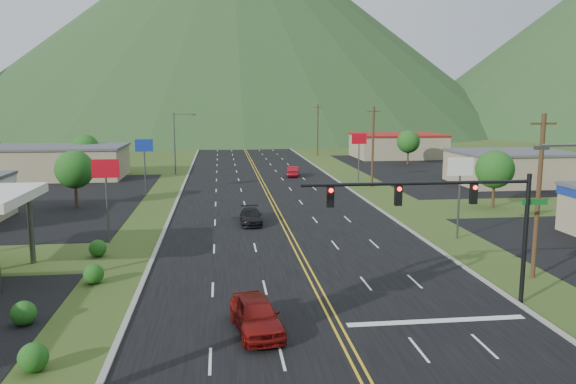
{
  "coord_description": "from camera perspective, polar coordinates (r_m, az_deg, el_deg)",
  "views": [
    {
      "loc": [
        -5.41,
        -13.11,
        10.76
      ],
      "look_at": [
        -0.82,
        24.81,
        4.5
      ],
      "focal_mm": 35.0,
      "sensor_mm": 36.0,
      "label": 1
    }
  ],
  "objects": [
    {
      "name": "tree_west_b",
      "position": [
        87.6,
        -19.86,
        4.25
      ],
      "size": [
        3.84,
        3.84,
        5.82
      ],
      "color": "#382314",
      "rests_on": "ground"
    },
    {
      "name": "mountain_n",
      "position": [
        235.32,
        -5.78,
        17.01
      ],
      "size": [
        220.0,
        220.0,
        85.0
      ],
      "primitive_type": "cone",
      "color": "#1D3A1A",
      "rests_on": "ground"
    },
    {
      "name": "pole_sign_east_b",
      "position": [
        75.61,
        7.23,
        4.9
      ],
      "size": [
        2.0,
        0.18,
        6.4
      ],
      "color": "#59595E",
      "rests_on": "ground"
    },
    {
      "name": "building_east_far",
      "position": [
        108.72,
        11.05,
        4.65
      ],
      "size": [
        16.4,
        12.4,
        4.5
      ],
      "color": "tan",
      "rests_on": "ground"
    },
    {
      "name": "pole_sign_west_b",
      "position": [
        65.92,
        -14.4,
        4.05
      ],
      "size": [
        2.0,
        0.18,
        6.4
      ],
      "color": "#59595E",
      "rests_on": "ground"
    },
    {
      "name": "building_west_far",
      "position": [
        84.62,
        -22.38,
        2.84
      ],
      "size": [
        18.4,
        11.4,
        4.5
      ],
      "color": "tan",
      "rests_on": "ground"
    },
    {
      "name": "utility_pole_c",
      "position": [
        109.89,
        3.03,
        6.35
      ],
      "size": [
        1.6,
        0.28,
        10.0
      ],
      "color": "#382314",
      "rests_on": "ground"
    },
    {
      "name": "streetlight_west",
      "position": [
        83.53,
        -11.24,
        5.3
      ],
      "size": [
        3.28,
        0.25,
        9.0
      ],
      "color": "#59595E",
      "rests_on": "ground"
    },
    {
      "name": "tree_west_a",
      "position": [
        60.3,
        -20.87,
        2.15
      ],
      "size": [
        3.84,
        3.84,
        5.82
      ],
      "color": "#382314",
      "rests_on": "ground"
    },
    {
      "name": "car_dark_mid",
      "position": [
        49.3,
        -3.78,
        -2.54
      ],
      "size": [
        1.85,
        4.54,
        1.32
      ],
      "primitive_type": "imported",
      "rotation": [
        0.0,
        0.0,
        -0.0
      ],
      "color": "black",
      "rests_on": "ground"
    },
    {
      "name": "car_red_near",
      "position": [
        26.84,
        -3.24,
        -12.42
      ],
      "size": [
        2.67,
        5.12,
        1.66
      ],
      "primitive_type": "imported",
      "rotation": [
        0.0,
        0.0,
        0.15
      ],
      "color": "maroon",
      "rests_on": "ground"
    },
    {
      "name": "tree_east_a",
      "position": [
        60.16,
        20.27,
        2.17
      ],
      "size": [
        3.84,
        3.84,
        5.82
      ],
      "color": "#382314",
      "rests_on": "ground"
    },
    {
      "name": "pole_sign_east_a",
      "position": [
        45.4,
        17.09,
        1.67
      ],
      "size": [
        2.0,
        0.18,
        6.4
      ],
      "color": "#59595E",
      "rests_on": "ground"
    },
    {
      "name": "pole_sign_west_a",
      "position": [
        44.32,
        -18.02,
        1.45
      ],
      "size": [
        2.0,
        0.18,
        6.4
      ],
      "color": "#59595E",
      "rests_on": "ground"
    },
    {
      "name": "car_red_far",
      "position": [
        80.13,
        0.53,
        2.11
      ],
      "size": [
        2.26,
        4.59,
        1.45
      ],
      "primitive_type": "imported",
      "rotation": [
        0.0,
        0.0,
        2.97
      ],
      "color": "maroon",
      "rests_on": "ground"
    },
    {
      "name": "utility_pole_d",
      "position": [
        149.42,
        0.37,
        7.14
      ],
      "size": [
        1.6,
        0.28,
        10.0
      ],
      "color": "#382314",
      "rests_on": "ground"
    },
    {
      "name": "utility_pole_b",
      "position": [
        70.91,
        8.61,
        4.64
      ],
      "size": [
        1.6,
        0.28,
        10.0
      ],
      "color": "#382314",
      "rests_on": "ground"
    },
    {
      "name": "building_east_mid",
      "position": [
        78.18,
        21.75,
        2.33
      ],
      "size": [
        14.4,
        11.4,
        4.3
      ],
      "color": "tan",
      "rests_on": "ground"
    },
    {
      "name": "traffic_signal",
      "position": [
        30.09,
        16.52,
        -1.48
      ],
      "size": [
        13.1,
        0.43,
        7.0
      ],
      "color": "black",
      "rests_on": "ground"
    },
    {
      "name": "tree_east_b",
      "position": [
        96.62,
        12.13,
        5.02
      ],
      "size": [
        3.84,
        3.84,
        5.82
      ],
      "color": "#382314",
      "rests_on": "ground"
    },
    {
      "name": "utility_pole_a",
      "position": [
        36.84,
        24.09,
        -0.31
      ],
      "size": [
        1.6,
        0.28,
        10.0
      ],
      "color": "#382314",
      "rests_on": "ground"
    }
  ]
}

